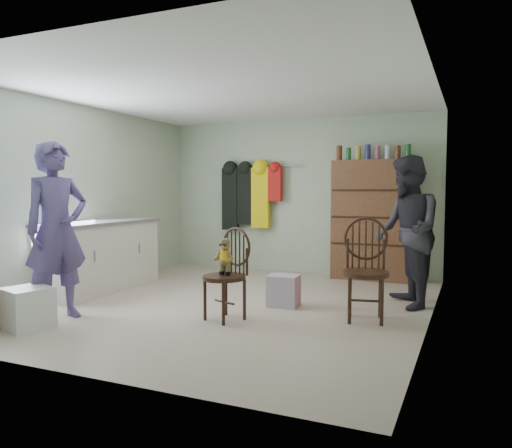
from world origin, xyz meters
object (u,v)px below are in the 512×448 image
at_px(counter, 100,256).
at_px(chair_far, 366,265).
at_px(chair_front, 228,267).
at_px(dresser, 373,219).

distance_m(counter, chair_far, 3.57).
xyz_separation_m(chair_front, chair_far, (1.32, 0.58, 0.02)).
relative_size(chair_far, dresser, 0.53).
distance_m(chair_far, dresser, 2.41).
bearing_deg(counter, chair_front, -15.90).
bearing_deg(counter, dresser, 35.69).
height_order(chair_far, dresser, dresser).
relative_size(chair_front, chair_far, 0.90).
bearing_deg(chair_far, chair_front, -168.82).
xyz_separation_m(counter, chair_front, (2.24, -0.64, 0.08)).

